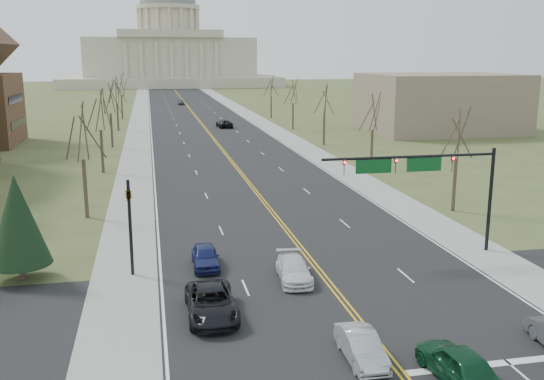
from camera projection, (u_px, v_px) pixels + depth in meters
name	position (u px, v px, depth m)	size (l,w,h in m)	color
ground	(393.00, 363.00, 26.76)	(600.00, 600.00, 0.00)	#444D26
road	(196.00, 117.00, 131.93)	(20.00, 380.00, 0.01)	black
cross_road	(349.00, 308.00, 32.50)	(120.00, 14.00, 0.01)	black
sidewalk_left	(140.00, 118.00, 129.59)	(4.00, 380.00, 0.03)	gray
sidewalk_right	(250.00, 116.00, 134.26)	(4.00, 380.00, 0.03)	gray
center_line	(196.00, 117.00, 131.93)	(0.42, 380.00, 0.01)	gold
edge_line_left	(150.00, 118.00, 130.02)	(0.15, 380.00, 0.01)	silver
edge_line_right	(240.00, 116.00, 133.83)	(0.15, 380.00, 0.01)	silver
stop_bar	(508.00, 362.00, 26.78)	(9.50, 0.50, 0.01)	silver
capitol	(170.00, 52.00, 262.58)	(90.00, 60.00, 50.00)	beige
signal_mast	(423.00, 172.00, 39.85)	(12.12, 0.44, 7.20)	black
signal_left	(130.00, 217.00, 36.62)	(0.32, 0.36, 6.00)	black
tree_r_0	(458.00, 136.00, 51.29)	(3.74, 3.74, 8.50)	#3A2E22
tree_l_0	(82.00, 135.00, 49.00)	(3.96, 3.96, 9.00)	#3A2E22
tree_r_1	(373.00, 114.00, 70.41)	(3.74, 3.74, 8.50)	#3A2E22
tree_l_1	(100.00, 112.00, 68.12)	(3.96, 3.96, 9.00)	#3A2E22
tree_r_2	(324.00, 101.00, 89.53)	(3.74, 3.74, 8.50)	#3A2E22
tree_l_2	(110.00, 100.00, 87.24)	(3.96, 3.96, 9.00)	#3A2E22
tree_r_3	(293.00, 93.00, 108.65)	(3.74, 3.74, 8.50)	#3A2E22
tree_l_3	(116.00, 91.00, 106.36)	(3.96, 3.96, 9.00)	#3A2E22
tree_r_4	(271.00, 87.00, 127.77)	(3.74, 3.74, 8.50)	#3A2E22
tree_l_4	(121.00, 86.00, 125.48)	(3.96, 3.96, 9.00)	#3A2E22
conifer_l	(17.00, 220.00, 35.83)	(3.64, 3.64, 6.50)	#3A2E22
bldg_right_mass	(439.00, 103.00, 106.11)	(25.00, 20.00, 10.00)	#716550
car_nb_inner_lead	(458.00, 363.00, 25.12)	(1.85, 4.59, 1.56)	#0D3B20
car_sb_inner_lead	(361.00, 347.00, 26.80)	(1.40, 4.03, 1.33)	#A4A8AC
car_sb_outer_lead	(211.00, 303.00, 31.32)	(2.50, 5.42, 1.51)	black
car_sb_inner_second	(294.00, 270.00, 36.39)	(1.85, 4.56, 1.32)	silver
car_sb_outer_second	(205.00, 257.00, 38.63)	(1.65, 4.11, 1.40)	navy
car_far_nb	(224.00, 123.00, 112.69)	(2.45, 5.31, 1.48)	black
car_far_sb	(181.00, 102.00, 162.87)	(1.62, 4.03, 1.37)	#4A4C52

